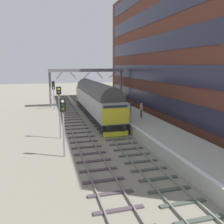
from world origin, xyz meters
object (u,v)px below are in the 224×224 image
(signal_post_near, at_px, (63,120))
(waiting_passenger, at_px, (141,109))
(platform_number_sign, at_px, (131,109))
(signal_post_far, at_px, (54,91))
(diesel_locomotive, at_px, (96,98))
(signal_post_mid, at_px, (59,107))

(signal_post_near, xyz_separation_m, waiting_passenger, (9.08, 7.17, -0.87))
(platform_number_sign, bearing_deg, signal_post_far, 114.86)
(diesel_locomotive, height_order, signal_post_near, diesel_locomotive)
(platform_number_sign, bearing_deg, signal_post_near, -143.75)
(diesel_locomotive, distance_m, signal_post_far, 8.77)
(diesel_locomotive, bearing_deg, waiting_passenger, -58.46)
(signal_post_far, xyz_separation_m, platform_number_sign, (7.12, -15.37, -0.46))
(signal_post_mid, xyz_separation_m, waiting_passenger, (9.08, 2.38, -1.02))
(signal_post_near, bearing_deg, signal_post_far, 90.00)
(waiting_passenger, bearing_deg, diesel_locomotive, 38.24)
(signal_post_near, height_order, signal_post_mid, signal_post_mid)
(signal_post_mid, relative_size, waiting_passenger, 2.98)
(signal_post_mid, height_order, signal_post_far, signal_post_mid)
(signal_post_far, bearing_deg, signal_post_mid, -90.00)
(diesel_locomotive, height_order, platform_number_sign, diesel_locomotive)
(signal_post_mid, distance_m, signal_post_far, 15.81)
(signal_post_far, xyz_separation_m, waiting_passenger, (9.08, -13.43, -0.89))
(signal_post_far, height_order, waiting_passenger, signal_post_far)
(signal_post_mid, distance_m, waiting_passenger, 9.44)
(signal_post_near, height_order, platform_number_sign, signal_post_near)
(diesel_locomotive, xyz_separation_m, signal_post_near, (-5.18, -13.53, 0.38))
(diesel_locomotive, xyz_separation_m, signal_post_far, (-5.18, 7.07, 0.40))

